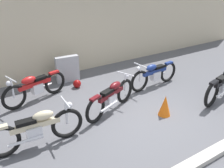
{
  "coord_description": "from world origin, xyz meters",
  "views": [
    {
      "loc": [
        -3.57,
        -4.12,
        3.38
      ],
      "look_at": [
        -0.24,
        1.07,
        0.55
      ],
      "focal_mm": 39.06,
      "sensor_mm": 36.0,
      "label": 1
    }
  ],
  "objects_px": {
    "helmet": "(77,84)",
    "motorcycle_maroon": "(112,97)",
    "traffic_cone": "(165,106)",
    "stone_marker": "(67,69)",
    "motorcycle_cream": "(37,129)",
    "motorcycle_blue": "(154,74)",
    "motorcycle_red": "(35,87)",
    "motorcycle_black": "(224,84)"
  },
  "relations": [
    {
      "from": "helmet",
      "to": "motorcycle_maroon",
      "type": "height_order",
      "value": "motorcycle_maroon"
    },
    {
      "from": "traffic_cone",
      "to": "motorcycle_maroon",
      "type": "bearing_deg",
      "value": 139.16
    },
    {
      "from": "stone_marker",
      "to": "helmet",
      "type": "bearing_deg",
      "value": -86.93
    },
    {
      "from": "stone_marker",
      "to": "motorcycle_maroon",
      "type": "height_order",
      "value": "motorcycle_maroon"
    },
    {
      "from": "stone_marker",
      "to": "helmet",
      "type": "relative_size",
      "value": 3.39
    },
    {
      "from": "traffic_cone",
      "to": "motorcycle_cream",
      "type": "distance_m",
      "value": 3.18
    },
    {
      "from": "stone_marker",
      "to": "motorcycle_cream",
      "type": "relative_size",
      "value": 0.43
    },
    {
      "from": "helmet",
      "to": "traffic_cone",
      "type": "height_order",
      "value": "traffic_cone"
    },
    {
      "from": "stone_marker",
      "to": "traffic_cone",
      "type": "height_order",
      "value": "stone_marker"
    },
    {
      "from": "motorcycle_blue",
      "to": "traffic_cone",
      "type": "bearing_deg",
      "value": 53.85
    },
    {
      "from": "stone_marker",
      "to": "motorcycle_red",
      "type": "xyz_separation_m",
      "value": [
        -1.33,
        -0.81,
        -0.0
      ]
    },
    {
      "from": "stone_marker",
      "to": "motorcycle_blue",
      "type": "xyz_separation_m",
      "value": [
        2.16,
        -1.89,
        -0.01
      ]
    },
    {
      "from": "motorcycle_cream",
      "to": "motorcycle_black",
      "type": "bearing_deg",
      "value": -4.39
    },
    {
      "from": "motorcycle_black",
      "to": "motorcycle_red",
      "type": "xyz_separation_m",
      "value": [
        -4.63,
        2.77,
        -0.03
      ]
    },
    {
      "from": "motorcycle_blue",
      "to": "motorcycle_maroon",
      "type": "height_order",
      "value": "same"
    },
    {
      "from": "stone_marker",
      "to": "motorcycle_blue",
      "type": "distance_m",
      "value": 2.87
    },
    {
      "from": "stone_marker",
      "to": "motorcycle_blue",
      "type": "height_order",
      "value": "motorcycle_blue"
    },
    {
      "from": "motorcycle_maroon",
      "to": "motorcycle_cream",
      "type": "distance_m",
      "value": 2.12
    },
    {
      "from": "stone_marker",
      "to": "motorcycle_black",
      "type": "relative_size",
      "value": 0.41
    },
    {
      "from": "traffic_cone",
      "to": "motorcycle_maroon",
      "type": "distance_m",
      "value": 1.39
    },
    {
      "from": "motorcycle_blue",
      "to": "motorcycle_red",
      "type": "relative_size",
      "value": 1.01
    },
    {
      "from": "helmet",
      "to": "motorcycle_black",
      "type": "relative_size",
      "value": 0.12
    },
    {
      "from": "traffic_cone",
      "to": "motorcycle_blue",
      "type": "distance_m",
      "value": 1.75
    },
    {
      "from": "stone_marker",
      "to": "motorcycle_red",
      "type": "relative_size",
      "value": 0.45
    },
    {
      "from": "helmet",
      "to": "motorcycle_cream",
      "type": "distance_m",
      "value": 2.97
    },
    {
      "from": "motorcycle_maroon",
      "to": "motorcycle_black",
      "type": "xyz_separation_m",
      "value": [
        3.12,
        -1.12,
        0.04
      ]
    },
    {
      "from": "motorcycle_cream",
      "to": "motorcycle_black",
      "type": "height_order",
      "value": "motorcycle_black"
    },
    {
      "from": "stone_marker",
      "to": "motorcycle_red",
      "type": "height_order",
      "value": "motorcycle_red"
    },
    {
      "from": "motorcycle_black",
      "to": "motorcycle_red",
      "type": "height_order",
      "value": "motorcycle_black"
    },
    {
      "from": "helmet",
      "to": "traffic_cone",
      "type": "distance_m",
      "value": 2.99
    },
    {
      "from": "helmet",
      "to": "motorcycle_blue",
      "type": "xyz_separation_m",
      "value": [
        2.12,
        -1.26,
        0.3
      ]
    },
    {
      "from": "traffic_cone",
      "to": "motorcycle_black",
      "type": "height_order",
      "value": "motorcycle_black"
    },
    {
      "from": "traffic_cone",
      "to": "motorcycle_red",
      "type": "bearing_deg",
      "value": 135.05
    },
    {
      "from": "stone_marker",
      "to": "motorcycle_cream",
      "type": "distance_m",
      "value": 3.43
    },
    {
      "from": "motorcycle_maroon",
      "to": "motorcycle_cream",
      "type": "relative_size",
      "value": 0.92
    },
    {
      "from": "stone_marker",
      "to": "motorcycle_cream",
      "type": "xyz_separation_m",
      "value": [
        -1.9,
        -2.85,
        0.0
      ]
    },
    {
      "from": "motorcycle_blue",
      "to": "motorcycle_red",
      "type": "bearing_deg",
      "value": -21.1
    },
    {
      "from": "motorcycle_blue",
      "to": "motorcycle_cream",
      "type": "bearing_deg",
      "value": 9.44
    },
    {
      "from": "traffic_cone",
      "to": "motorcycle_red",
      "type": "distance_m",
      "value": 3.62
    },
    {
      "from": "motorcycle_red",
      "to": "traffic_cone",
      "type": "bearing_deg",
      "value": 119.93
    },
    {
      "from": "stone_marker",
      "to": "traffic_cone",
      "type": "relative_size",
      "value": 1.6
    },
    {
      "from": "motorcycle_maroon",
      "to": "motorcycle_red",
      "type": "height_order",
      "value": "motorcycle_red"
    }
  ]
}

